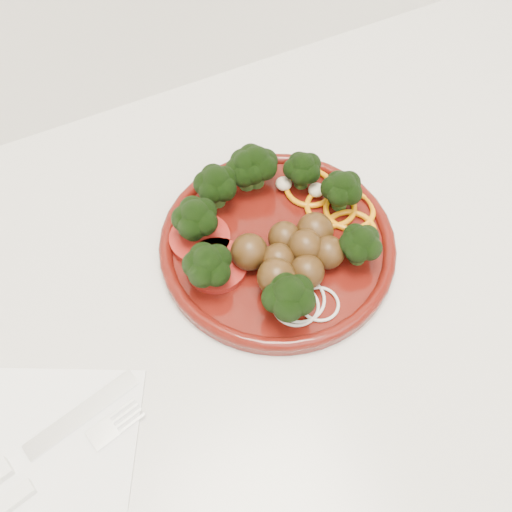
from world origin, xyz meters
name	(u,v)px	position (x,y,z in m)	size (l,w,h in m)	color
counter	(349,367)	(0.00, 1.70, 0.45)	(2.40, 0.60, 0.90)	silver
plate	(273,233)	(-0.15, 1.72, 0.92)	(0.25, 0.25, 0.06)	#470D08
napkin	(36,463)	(-0.44, 1.62, 0.90)	(0.17, 0.17, 0.00)	white
knife	(3,470)	(-0.46, 1.62, 0.91)	(0.20, 0.06, 0.01)	silver
fork	(14,499)	(-0.46, 1.59, 0.91)	(0.18, 0.06, 0.01)	white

